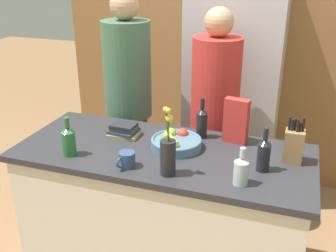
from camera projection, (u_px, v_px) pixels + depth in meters
kitchen_island at (163, 214)px, 2.54m from camera, size 1.78×0.76×0.93m
back_wall_wood at (220, 40)px, 3.58m from camera, size 2.98×0.12×2.60m
refrigerator at (234, 91)px, 3.34m from camera, size 0.75×0.63×1.91m
fruit_bowl at (176, 142)px, 2.38m from camera, size 0.31×0.31×0.09m
knife_block at (294, 145)px, 2.19m from camera, size 0.10×0.09×0.27m
flower_vase at (168, 153)px, 2.05m from camera, size 0.08×0.08×0.39m
cereal_box at (236, 121)px, 2.41m from camera, size 0.16×0.09×0.28m
coffee_mug at (127, 160)px, 2.16m from camera, size 0.09×0.12×0.09m
book_stack at (124, 130)px, 2.54m from camera, size 0.20×0.16×0.08m
bottle_oil at (202, 122)px, 2.49m from camera, size 0.07×0.07×0.26m
bottle_vinegar at (69, 140)px, 2.27m from camera, size 0.08×0.08×0.23m
bottle_wine at (241, 170)px, 1.98m from camera, size 0.08×0.08×0.20m
bottle_water at (264, 154)px, 2.10m from camera, size 0.07×0.07×0.25m
person_at_sink at (128, 97)px, 3.02m from camera, size 0.36×0.36×1.79m
person_in_blue at (214, 113)px, 2.84m from camera, size 0.35×0.35×1.70m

